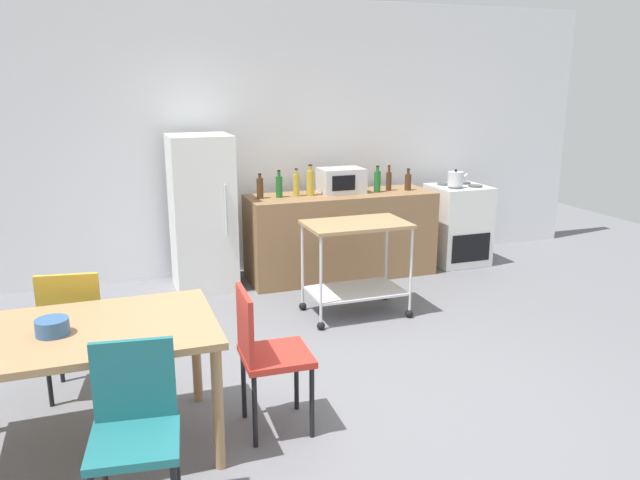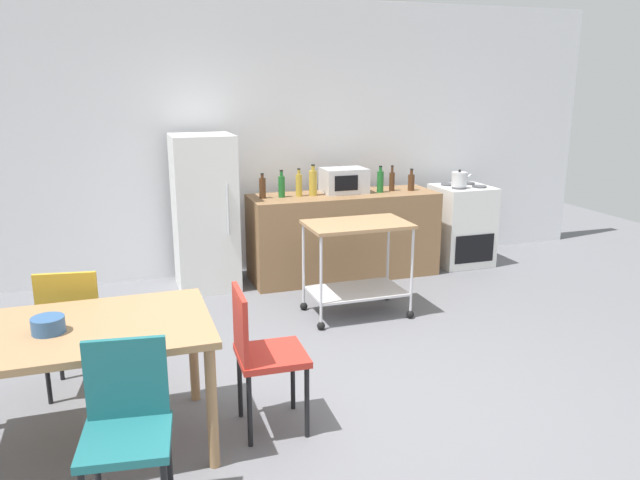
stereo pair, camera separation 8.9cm
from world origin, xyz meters
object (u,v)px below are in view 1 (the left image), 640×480
object	(u,v)px
bottle_vinegar	(389,180)
kettle	(456,179)
chair_red	(265,350)
bottle_soy_sauce	(279,186)
chair_mustard	(75,324)
kitchen_cart	(356,253)
bottle_wine	(260,188)
chair_teal	(135,425)
refrigerator	(202,213)
bottle_sparkling_water	(296,185)
microwave	(341,180)
bottle_olive_oil	(310,182)
fruit_bowl	(52,327)
stove_oven	(457,224)
bottle_hot_sauce	(408,181)
bottle_soda	(377,181)
dining_table	(76,344)

from	to	relation	value
bottle_vinegar	kettle	size ratio (longest dim) A/B	1.15
chair_red	kettle	bearing A→B (deg)	-45.66
bottle_soy_sauce	bottle_vinegar	world-z (taller)	bottle_soy_sauce
chair_mustard	kitchen_cart	world-z (taller)	chair_mustard
bottle_wine	chair_mustard	bearing A→B (deg)	-132.14
chair_teal	refrigerator	xyz separation A→B (m)	(0.87, 3.40, 0.26)
bottle_sparkling_water	microwave	distance (m)	0.52
bottle_olive_oil	refrigerator	bearing A→B (deg)	175.87
fruit_bowl	bottle_sparkling_water	bearing A→B (deg)	50.52
stove_oven	chair_teal	bearing A→B (deg)	-138.64
bottle_wine	bottle_vinegar	distance (m)	1.43
bottle_hot_sauce	bottle_soda	bearing A→B (deg)	-179.81
bottle_wine	microwave	bearing A→B (deg)	2.70
chair_red	chair_teal	world-z (taller)	same
refrigerator	microwave	size ratio (longest dim) A/B	3.37
bottle_olive_oil	bottle_vinegar	world-z (taller)	bottle_olive_oil
kitchen_cart	kettle	distance (m)	1.97
chair_teal	bottle_vinegar	size ratio (longest dim) A/B	3.24
kettle	bottle_vinegar	bearing A→B (deg)	172.98
bottle_sparkling_water	kitchen_cart	bearing A→B (deg)	-80.37
chair_teal	chair_mustard	size ratio (longest dim) A/B	1.00
chair_red	bottle_soy_sauce	distance (m)	2.90
bottle_wine	chair_teal	bearing A→B (deg)	-113.49
chair_red	dining_table	bearing A→B (deg)	86.61
bottle_hot_sauce	bottle_olive_oil	bearing A→B (deg)	177.17
kettle	dining_table	bearing A→B (deg)	-147.12
dining_table	bottle_vinegar	bearing A→B (deg)	39.91
kitchen_cart	bottle_wine	size ratio (longest dim) A/B	3.57
bottle_vinegar	bottle_sparkling_water	bearing A→B (deg)	179.52
kitchen_cart	kettle	xyz separation A→B (m)	(1.63, 1.03, 0.43)
stove_oven	dining_table	bearing A→B (deg)	-146.90
stove_oven	bottle_hot_sauce	xyz separation A→B (m)	(-0.69, -0.05, 0.54)
dining_table	chair_teal	world-z (taller)	chair_teal
kitchen_cart	bottle_sparkling_water	bearing A→B (deg)	99.63
chair_mustard	kettle	world-z (taller)	kettle
refrigerator	bottle_soy_sauce	distance (m)	0.82
chair_red	bottle_wine	bearing A→B (deg)	-11.85
chair_red	chair_teal	distance (m)	0.98
microwave	fruit_bowl	world-z (taller)	microwave
stove_oven	bottle_hot_sauce	bearing A→B (deg)	-175.52
dining_table	chair_teal	size ratio (longest dim) A/B	1.69
bottle_hot_sauce	chair_teal	bearing A→B (deg)	-133.37
dining_table	bottle_soda	xyz separation A→B (m)	(2.97, 2.57, 0.35)
bottle_sparkling_water	fruit_bowl	world-z (taller)	bottle_sparkling_water
refrigerator	kettle	bearing A→B (deg)	-3.70
chair_mustard	bottle_wine	distance (m)	2.64
dining_table	microwave	bearing A→B (deg)	45.82
fruit_bowl	kettle	xyz separation A→B (m)	(4.01, 2.55, 0.21)
bottle_wine	bottle_sparkling_water	world-z (taller)	bottle_sparkling_water
bottle_hot_sauce	kettle	size ratio (longest dim) A/B	0.99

